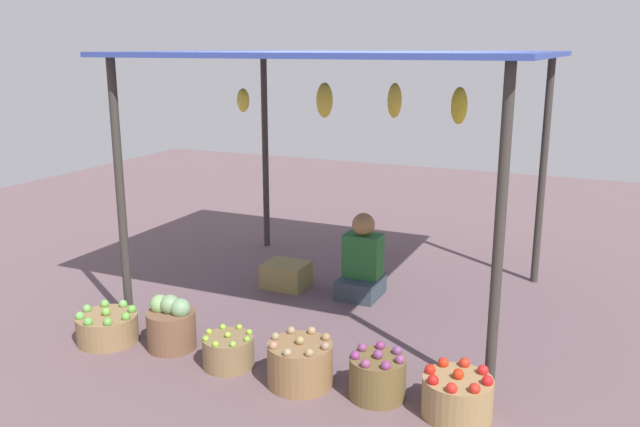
% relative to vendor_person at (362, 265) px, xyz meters
% --- Properties ---
extents(ground_plane, '(14.00, 14.00, 0.00)m').
position_rel_vendor_person_xyz_m(ground_plane, '(-0.08, -0.16, -0.30)').
color(ground_plane, '#685055').
extents(market_stall_structure, '(3.28, 2.70, 2.20)m').
position_rel_vendor_person_xyz_m(market_stall_structure, '(-0.07, -0.15, 1.75)').
color(market_stall_structure, '#38332D').
rests_on(market_stall_structure, ground).
extents(vendor_person, '(0.36, 0.44, 0.78)m').
position_rel_vendor_person_xyz_m(vendor_person, '(0.00, 0.00, 0.00)').
color(vendor_person, '#34404B').
rests_on(vendor_person, ground).
extents(basket_green_apples, '(0.47, 0.47, 0.28)m').
position_rel_vendor_person_xyz_m(basket_green_apples, '(-1.46, -1.74, -0.18)').
color(basket_green_apples, olive).
rests_on(basket_green_apples, ground).
extents(basket_cabbages, '(0.37, 0.37, 0.43)m').
position_rel_vendor_person_xyz_m(basket_cabbages, '(-0.93, -1.64, -0.11)').
color(basket_cabbages, brown).
rests_on(basket_cabbages, ground).
extents(basket_limes, '(0.37, 0.37, 0.26)m').
position_rel_vendor_person_xyz_m(basket_limes, '(-0.38, -1.71, -0.18)').
color(basket_limes, olive).
rests_on(basket_limes, ground).
extents(basket_potatoes, '(0.45, 0.45, 0.35)m').
position_rel_vendor_person_xyz_m(basket_potatoes, '(0.21, -1.74, -0.14)').
color(basket_potatoes, olive).
rests_on(basket_potatoes, ground).
extents(basket_purple_onions, '(0.37, 0.37, 0.33)m').
position_rel_vendor_person_xyz_m(basket_purple_onions, '(0.75, -1.68, -0.15)').
color(basket_purple_onions, brown).
rests_on(basket_purple_onions, ground).
extents(basket_red_tomatoes, '(0.44, 0.44, 0.32)m').
position_rel_vendor_person_xyz_m(basket_red_tomatoes, '(1.28, -1.69, -0.16)').
color(basket_red_tomatoes, '#9A7B4D').
rests_on(basket_red_tomatoes, ground).
extents(wooden_crate_near_vendor, '(0.41, 0.34, 0.24)m').
position_rel_vendor_person_xyz_m(wooden_crate_near_vendor, '(-0.74, -0.09, -0.18)').
color(wooden_crate_near_vendor, olive).
rests_on(wooden_crate_near_vendor, ground).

